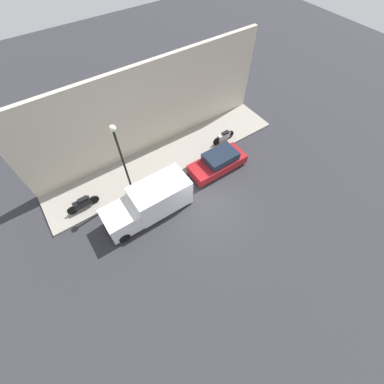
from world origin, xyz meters
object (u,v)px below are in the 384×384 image
Objects in this scene: motorcycle_black at (83,203)px; streetlamp at (120,152)px; parked_car at (218,162)px; delivery_van at (149,202)px; scooter_silver at (224,136)px.

motorcycle_black is 4.21m from streetlamp.
delivery_van is at bearing 94.86° from parked_car.
parked_car reaches higher than scooter_silver.
scooter_silver is 10.41m from motorcycle_black.
parked_car is 0.76× the size of delivery_van.
delivery_van is 3.20m from streetlamp.
streetlamp reaches higher than delivery_van.
scooter_silver is 8.09m from streetlamp.
motorcycle_black is at bearing 77.07° from parked_car.
delivery_van is 2.66× the size of motorcycle_black.
parked_car is at bearing -85.14° from delivery_van.
delivery_van reaches higher than motorcycle_black.
delivery_van is at bearing -172.97° from streetlamp.
scooter_silver is (1.77, -1.89, -0.09)m from parked_car.
streetlamp is at bearing 75.52° from parked_car.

